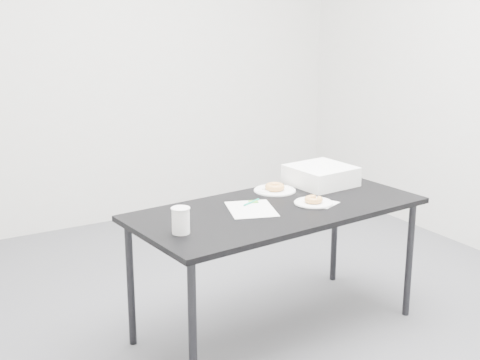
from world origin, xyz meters
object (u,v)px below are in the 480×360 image
coffee_cup (181,220)px  table (277,216)px  donut_far (275,187)px  bakery_box (321,175)px  donut_near (314,199)px  scorecard (251,209)px  plate_far (275,190)px  plate_near (313,203)px  pen (251,202)px

coffee_cup → table: bearing=10.7°
donut_far → bakery_box: bearing=-3.9°
table → donut_near: (0.19, -0.06, 0.08)m
scorecard → bakery_box: size_ratio=0.89×
donut_near → plate_far: bearing=98.3°
bakery_box → donut_far: bearing=171.1°
scorecard → coffee_cup: 0.49m
donut_near → coffee_cup: (-0.80, -0.06, 0.04)m
table → scorecard: 0.15m
scorecard → plate_far: 0.36m
scorecard → donut_far: bearing=55.9°
table → donut_far: (0.15, 0.25, 0.08)m
plate_near → plate_far: (-0.04, 0.30, -0.00)m
table → plate_far: plate_far is taller
plate_near → plate_far: size_ratio=0.87×
plate_far → coffee_cup: coffee_cup is taller
table → bakery_box: bearing=21.4°
table → coffee_cup: bearing=-174.3°
plate_near → donut_near: 0.02m
table → donut_near: bearing=-22.1°
table → bakery_box: 0.52m
donut_near → donut_far: (-0.04, 0.30, 0.00)m
plate_far → donut_far: bearing=0.0°
plate_near → bakery_box: bakery_box is taller
pen → donut_near: (0.28, -0.17, 0.02)m
plate_far → donut_far: 0.02m
table → scorecard: bearing=163.6°
plate_far → scorecard: bearing=-142.8°
plate_near → coffee_cup: bearing=-175.9°
plate_near → bakery_box: size_ratio=0.63×
pen → bakery_box: (0.54, 0.11, 0.05)m
donut_far → donut_near: bearing=-81.7°
donut_far → bakery_box: 0.31m
bakery_box → scorecard: bearing=-166.6°
plate_far → bakery_box: (0.30, -0.02, 0.05)m
scorecard → pen: 0.10m
plate_near → plate_far: plate_near is taller
table → plate_near: (0.19, -0.06, 0.06)m
pen → plate_far: 0.27m
plate_far → donut_far: size_ratio=2.13×
donut_near → bakery_box: bearing=47.4°
pen → bakery_box: bearing=-12.5°
scorecard → pen: bearing=77.0°
bakery_box → pen: bearing=-173.3°
table → plate_near: plate_near is taller
pen → plate_near: bearing=-55.9°
donut_near → bakery_box: 0.39m
donut_near → donut_far: donut_far is taller
table → plate_far: bearing=54.2°
plate_far → donut_near: bearing=-81.7°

